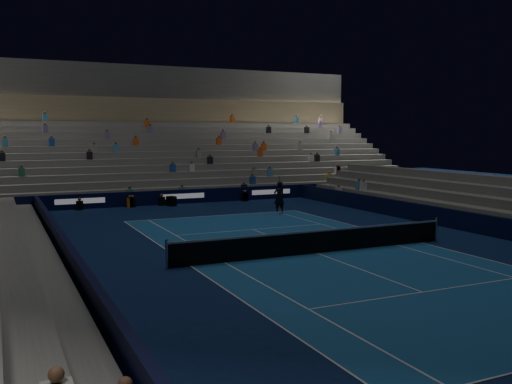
% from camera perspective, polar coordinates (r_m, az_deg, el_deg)
% --- Properties ---
extents(ground, '(90.00, 90.00, 0.00)m').
position_cam_1_polar(ground, '(23.69, 6.15, -6.18)').
color(ground, '#0B1C45').
rests_on(ground, ground).
extents(court_surface, '(10.97, 23.77, 0.01)m').
position_cam_1_polar(court_surface, '(23.69, 6.15, -6.16)').
color(court_surface, '#1A5690').
rests_on(court_surface, ground).
extents(sponsor_barrier_far, '(44.00, 0.25, 1.00)m').
position_cam_1_polar(sponsor_barrier_far, '(40.41, -7.47, -0.46)').
color(sponsor_barrier_far, black).
rests_on(sponsor_barrier_far, ground).
extents(sponsor_barrier_east, '(0.25, 37.00, 1.00)m').
position_cam_1_polar(sponsor_barrier_east, '(29.72, 22.43, -3.15)').
color(sponsor_barrier_east, black).
rests_on(sponsor_barrier_east, ground).
extents(sponsor_barrier_west, '(0.25, 37.00, 1.00)m').
position_cam_1_polar(sponsor_barrier_west, '(20.46, -18.01, -6.94)').
color(sponsor_barrier_west, black).
rests_on(sponsor_barrier_west, ground).
extents(grandstand_main, '(44.00, 15.20, 11.20)m').
position_cam_1_polar(grandstand_main, '(49.24, -10.81, 3.97)').
color(grandstand_main, slate).
rests_on(grandstand_main, ground).
extents(tennis_net, '(12.90, 0.10, 1.10)m').
position_cam_1_polar(tennis_net, '(23.59, 6.16, -4.98)').
color(tennis_net, '#B2B2B7').
rests_on(tennis_net, ground).
extents(tennis_player, '(0.77, 0.53, 2.02)m').
position_cam_1_polar(tennis_player, '(34.85, 2.36, -0.58)').
color(tennis_player, black).
rests_on(tennis_player, ground).
extents(broadcast_camera, '(0.64, 1.03, 0.66)m').
position_cam_1_polar(broadcast_camera, '(39.19, -8.53, -0.91)').
color(broadcast_camera, black).
rests_on(broadcast_camera, ground).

